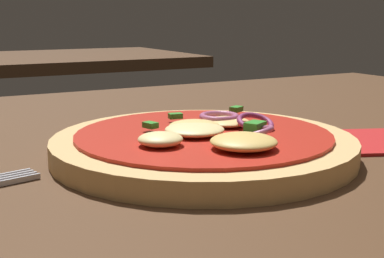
% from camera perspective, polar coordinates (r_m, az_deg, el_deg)
% --- Properties ---
extents(dining_table, '(1.27, 0.93, 0.03)m').
position_cam_1_polar(dining_table, '(0.43, 1.65, -5.94)').
color(dining_table, '#4C301C').
rests_on(dining_table, ground).
extents(pizza, '(0.26, 0.26, 0.03)m').
position_cam_1_polar(pizza, '(0.45, 1.30, -1.58)').
color(pizza, tan).
rests_on(pizza, dining_table).
extents(background_table, '(0.73, 0.55, 0.03)m').
position_cam_1_polar(background_table, '(1.71, -13.25, 7.23)').
color(background_table, '#4C301C').
rests_on(background_table, ground).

